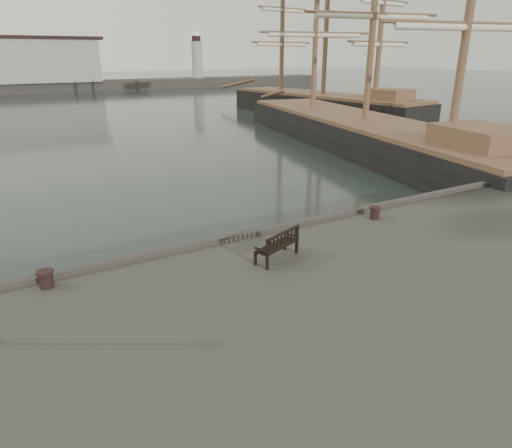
{
  "coord_description": "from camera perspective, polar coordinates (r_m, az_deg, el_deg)",
  "views": [
    {
      "loc": [
        -6.5,
        -12.85,
        7.44
      ],
      "look_at": [
        0.61,
        -0.5,
        2.1
      ],
      "focal_mm": 32.0,
      "sensor_mm": 36.0,
      "label": 1
    }
  ],
  "objects": [
    {
      "name": "bollard_left",
      "position": [
        13.48,
        -24.78,
        -6.26
      ],
      "size": [
        0.49,
        0.49,
        0.48
      ],
      "primitive_type": "cylinder",
      "rotation": [
        0.0,
        0.0,
        -0.09
      ],
      "color": "black",
      "rests_on": "quay"
    },
    {
      "name": "tall_ship_main",
      "position": [
        39.57,
        13.27,
        10.19
      ],
      "size": [
        14.04,
        36.48,
        26.83
      ],
      "rotation": [
        0.0,
        0.0,
        -0.2
      ],
      "color": "black",
      "rests_on": "ground"
    },
    {
      "name": "ground",
      "position": [
        16.21,
        -2.78,
        -6.81
      ],
      "size": [
        400.0,
        400.0,
        0.0
      ],
      "primitive_type": "plane",
      "color": "black",
      "rests_on": "ground"
    },
    {
      "name": "bench",
      "position": [
        13.83,
        2.68,
        -3.32
      ],
      "size": [
        1.68,
        1.07,
        0.92
      ],
      "rotation": [
        0.0,
        0.0,
        0.35
      ],
      "color": "black",
      "rests_on": "quay"
    },
    {
      "name": "tall_ship_far",
      "position": [
        59.64,
        8.26,
        13.97
      ],
      "size": [
        9.76,
        29.31,
        24.65
      ],
      "rotation": [
        0.0,
        0.0,
        0.13
      ],
      "color": "black",
      "rests_on": "ground"
    },
    {
      "name": "bollard_right",
      "position": [
        17.82,
        14.64,
        1.37
      ],
      "size": [
        0.54,
        0.54,
        0.46
      ],
      "primitive_type": "cylinder",
      "rotation": [
        0.0,
        0.0,
        -0.27
      ],
      "color": "black",
      "rests_on": "quay"
    }
  ]
}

